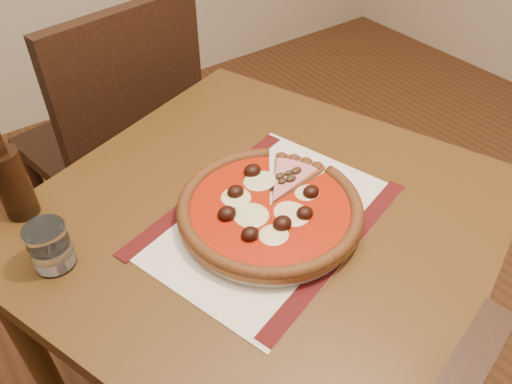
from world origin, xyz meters
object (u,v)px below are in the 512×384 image
(chair_far, at_px, (120,133))
(water_glass, at_px, (50,247))
(table, at_px, (262,247))
(pizza, at_px, (270,207))
(bottle, at_px, (11,180))
(plate, at_px, (270,215))

(chair_far, height_order, water_glass, chair_far)
(table, xyz_separation_m, pizza, (-0.00, -0.03, 0.13))
(bottle, bearing_deg, water_glass, -88.34)
(pizza, xyz_separation_m, water_glass, (-0.35, 0.13, 0.01))
(plate, height_order, bottle, bottle)
(bottle, bearing_deg, plate, -38.75)
(pizza, relative_size, bottle, 1.70)
(plate, height_order, pizza, pizza)
(table, xyz_separation_m, water_glass, (-0.35, 0.10, 0.14))
(pizza, distance_m, water_glass, 0.37)
(chair_far, bearing_deg, bottle, 41.58)
(chair_far, relative_size, water_glass, 11.57)
(pizza, bearing_deg, water_glass, 159.95)
(plate, bearing_deg, water_glass, 160.00)
(plate, bearing_deg, pizza, -149.48)
(chair_far, relative_size, plate, 2.99)
(table, distance_m, pizza, 0.14)
(chair_far, height_order, bottle, bottle)
(chair_far, distance_m, plate, 0.76)
(table, relative_size, water_glass, 12.65)
(plate, xyz_separation_m, bottle, (-0.35, 0.28, 0.07))
(table, bearing_deg, water_glass, 164.30)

